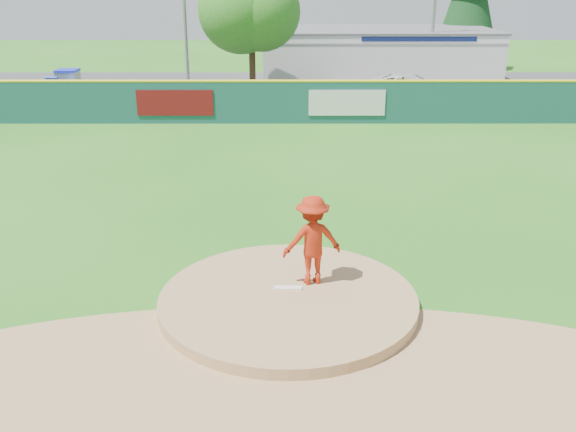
{
  "coord_description": "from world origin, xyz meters",
  "views": [
    {
      "loc": [
        -0.02,
        -12.16,
        6.63
      ],
      "look_at": [
        0.0,
        2.0,
        1.3
      ],
      "focal_mm": 40.0,
      "sensor_mm": 36.0,
      "label": 1
    }
  ],
  "objects_px": {
    "van": "(411,87)",
    "deciduous_tree": "(251,15)",
    "pool_building_grp": "(377,54)",
    "playground_slide": "(68,86)",
    "pitcher": "(312,240)"
  },
  "relations": [
    {
      "from": "pool_building_grp",
      "to": "playground_slide",
      "type": "height_order",
      "value": "pool_building_grp"
    },
    {
      "from": "pitcher",
      "to": "van",
      "type": "height_order",
      "value": "pitcher"
    },
    {
      "from": "van",
      "to": "deciduous_tree",
      "type": "height_order",
      "value": "deciduous_tree"
    },
    {
      "from": "van",
      "to": "deciduous_tree",
      "type": "xyz_separation_m",
      "value": [
        -8.97,
        0.78,
        3.83
      ]
    },
    {
      "from": "deciduous_tree",
      "to": "pool_building_grp",
      "type": "bearing_deg",
      "value": 41.16
    },
    {
      "from": "pitcher",
      "to": "deciduous_tree",
      "type": "height_order",
      "value": "deciduous_tree"
    },
    {
      "from": "pitcher",
      "to": "van",
      "type": "relative_size",
      "value": 0.39
    },
    {
      "from": "pitcher",
      "to": "van",
      "type": "distance_m",
      "value": 24.45
    },
    {
      "from": "pool_building_grp",
      "to": "playground_slide",
      "type": "xyz_separation_m",
      "value": [
        -18.14,
        -8.41,
        -0.76
      ]
    },
    {
      "from": "playground_slide",
      "to": "deciduous_tree",
      "type": "distance_m",
      "value": 10.87
    },
    {
      "from": "van",
      "to": "playground_slide",
      "type": "relative_size",
      "value": 1.58
    },
    {
      "from": "van",
      "to": "deciduous_tree",
      "type": "distance_m",
      "value": 9.79
    },
    {
      "from": "pitcher",
      "to": "deciduous_tree",
      "type": "xyz_separation_m",
      "value": [
        -2.52,
        24.36,
        3.3
      ]
    },
    {
      "from": "pool_building_grp",
      "to": "van",
      "type": "bearing_deg",
      "value": -82.86
    },
    {
      "from": "pool_building_grp",
      "to": "playground_slide",
      "type": "distance_m",
      "value": 20.01
    }
  ]
}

